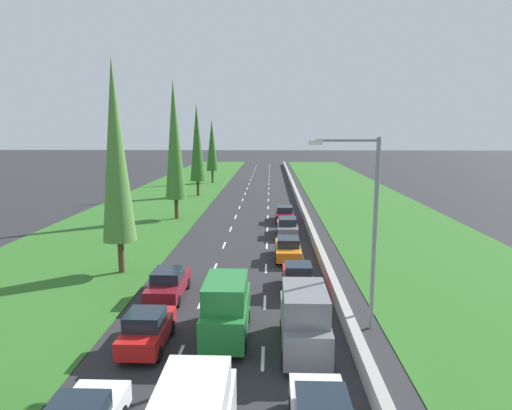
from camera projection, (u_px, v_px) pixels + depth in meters
name	position (u px, v px, depth m)	size (l,w,h in m)	color
ground_plane	(256.00, 197.00, 62.54)	(300.00, 300.00, 0.00)	#28282B
grass_verge_left	(168.00, 196.00, 62.95)	(14.00, 140.00, 0.04)	#2D6623
grass_verge_right	(358.00, 197.00, 62.07)	(14.00, 140.00, 0.04)	#2D6623
median_barrier	(296.00, 194.00, 62.28)	(0.44, 120.00, 0.85)	#9E9B93
lane_markings	(256.00, 197.00, 62.54)	(3.64, 116.00, 0.01)	white
grey_van_right_lane	(304.00, 320.00, 18.56)	(1.96, 4.90, 2.82)	slate
red_hatchback_right_lane	(298.00, 277.00, 25.59)	(1.74, 3.90, 1.72)	red
orange_sedan_right_lane	(288.00, 248.00, 32.01)	(1.82, 4.50, 1.64)	orange
grey_sedan_right_lane	(287.00, 227.00, 39.23)	(1.82, 4.50, 1.64)	slate
red_hatchback_left_lane	(147.00, 329.00, 18.93)	(1.74, 3.90, 1.72)	red
green_van_centre_lane	(226.00, 308.00, 19.76)	(1.96, 4.90, 2.82)	#237A33
maroon_sedan_right_lane	(284.00, 214.00, 45.30)	(1.82, 4.50, 1.64)	maroon
maroon_sedan_left_lane	(169.00, 283.00, 24.69)	(1.82, 4.50, 1.64)	maroon
poplar_tree_second	(116.00, 152.00, 27.78)	(2.14, 2.14, 13.79)	#4C3823
poplar_tree_third	(174.00, 140.00, 45.42)	(2.16, 2.16, 14.43)	#4C3823
poplar_tree_fourth	(197.00, 143.00, 62.02)	(2.13, 2.13, 13.01)	#4C3823
poplar_tree_fifth	(212.00, 145.00, 77.89)	(2.08, 2.08, 11.24)	#4C3823
street_light_mast	(368.00, 220.00, 20.09)	(3.20, 0.28, 9.00)	gray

